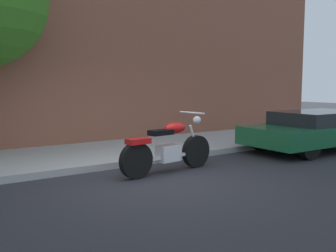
% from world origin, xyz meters
% --- Properties ---
extents(ground_plane, '(60.00, 60.00, 0.00)m').
position_xyz_m(ground_plane, '(0.00, 0.00, 0.00)').
color(ground_plane, '#28282D').
extents(sidewalk, '(19.53, 2.91, 0.14)m').
position_xyz_m(sidewalk, '(0.00, 2.76, 0.07)').
color(sidewalk, '#A2A2A2').
rests_on(sidewalk, ground).
extents(motorcycle, '(2.20, 0.70, 1.17)m').
position_xyz_m(motorcycle, '(0.58, 0.46, 0.47)').
color(motorcycle, black).
rests_on(motorcycle, ground).
extents(parked_car_green, '(4.60, 1.81, 1.03)m').
position_xyz_m(parked_car_green, '(5.44, 0.39, 0.55)').
color(parked_car_green, black).
rests_on(parked_car_green, ground).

